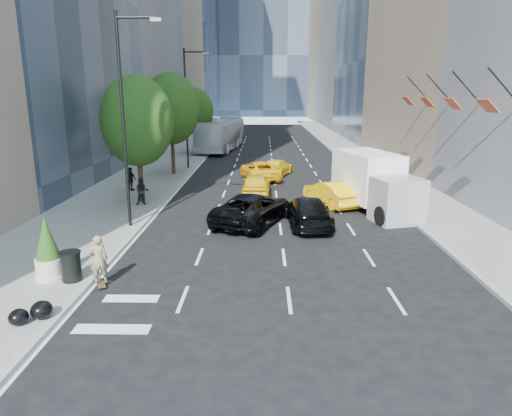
{
  "coord_description": "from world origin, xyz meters",
  "views": [
    {
      "loc": [
        0.14,
        -17.75,
        6.6
      ],
      "look_at": [
        -0.18,
        1.91,
        1.6
      ],
      "focal_mm": 32.0,
      "sensor_mm": 36.0,
      "label": 1
    }
  ],
  "objects_px": {
    "black_sedan_lincoln": "(252,208)",
    "city_bus": "(221,134)",
    "trash_can": "(71,267)",
    "box_truck": "(374,182)",
    "skateboarder": "(99,263)",
    "black_sedan_mercedes": "(308,211)",
    "planter_shrub": "(47,249)"
  },
  "relations": [
    {
      "from": "black_sedan_lincoln",
      "to": "planter_shrub",
      "type": "height_order",
      "value": "planter_shrub"
    },
    {
      "from": "box_truck",
      "to": "skateboarder",
      "type": "bearing_deg",
      "value": -152.99
    },
    {
      "from": "box_truck",
      "to": "trash_can",
      "type": "distance_m",
      "value": 16.87
    },
    {
      "from": "city_bus",
      "to": "planter_shrub",
      "type": "relative_size",
      "value": 5.85
    },
    {
      "from": "city_bus",
      "to": "trash_can",
      "type": "bearing_deg",
      "value": -85.28
    },
    {
      "from": "skateboarder",
      "to": "box_truck",
      "type": "height_order",
      "value": "box_truck"
    },
    {
      "from": "black_sedan_lincoln",
      "to": "box_truck",
      "type": "bearing_deg",
      "value": -136.49
    },
    {
      "from": "black_sedan_lincoln",
      "to": "black_sedan_mercedes",
      "type": "relative_size",
      "value": 1.12
    },
    {
      "from": "black_sedan_mercedes",
      "to": "city_bus",
      "type": "xyz_separation_m",
      "value": [
        -7.19,
        31.06,
        1.12
      ]
    },
    {
      "from": "box_truck",
      "to": "trash_can",
      "type": "bearing_deg",
      "value": -155.68
    },
    {
      "from": "city_bus",
      "to": "box_truck",
      "type": "bearing_deg",
      "value": -60.7
    },
    {
      "from": "skateboarder",
      "to": "city_bus",
      "type": "xyz_separation_m",
      "value": [
        0.75,
        38.73,
        0.98
      ]
    },
    {
      "from": "skateboarder",
      "to": "black_sedan_mercedes",
      "type": "distance_m",
      "value": 11.04
    },
    {
      "from": "skateboarder",
      "to": "black_sedan_lincoln",
      "type": "xyz_separation_m",
      "value": [
        5.12,
        8.0,
        -0.08
      ]
    },
    {
      "from": "black_sedan_mercedes",
      "to": "planter_shrub",
      "type": "bearing_deg",
      "value": 32.75
    },
    {
      "from": "trash_can",
      "to": "planter_shrub",
      "type": "bearing_deg",
      "value": 166.04
    },
    {
      "from": "city_bus",
      "to": "planter_shrub",
      "type": "distance_m",
      "value": 38.48
    },
    {
      "from": "city_bus",
      "to": "box_truck",
      "type": "height_order",
      "value": "city_bus"
    },
    {
      "from": "city_bus",
      "to": "black_sedan_mercedes",
      "type": "bearing_deg",
      "value": -69.57
    },
    {
      "from": "black_sedan_lincoln",
      "to": "city_bus",
      "type": "relative_size",
      "value": 0.43
    },
    {
      "from": "trash_can",
      "to": "box_truck",
      "type": "bearing_deg",
      "value": 39.29
    },
    {
      "from": "black_sedan_lincoln",
      "to": "city_bus",
      "type": "xyz_separation_m",
      "value": [
        -4.37,
        30.73,
        1.06
      ]
    },
    {
      "from": "planter_shrub",
      "to": "black_sedan_lincoln",
      "type": "bearing_deg",
      "value": 47.41
    },
    {
      "from": "skateboarder",
      "to": "trash_can",
      "type": "distance_m",
      "value": 1.07
    },
    {
      "from": "city_bus",
      "to": "trash_can",
      "type": "distance_m",
      "value": 38.66
    },
    {
      "from": "black_sedan_lincoln",
      "to": "planter_shrub",
      "type": "xyz_separation_m",
      "value": [
        -7.04,
        -7.66,
        0.44
      ]
    },
    {
      "from": "black_sedan_lincoln",
      "to": "trash_can",
      "type": "height_order",
      "value": "black_sedan_lincoln"
    },
    {
      "from": "skateboarder",
      "to": "black_sedan_lincoln",
      "type": "distance_m",
      "value": 9.5
    },
    {
      "from": "skateboarder",
      "to": "trash_can",
      "type": "height_order",
      "value": "skateboarder"
    },
    {
      "from": "box_truck",
      "to": "planter_shrub",
      "type": "relative_size",
      "value": 3.15
    },
    {
      "from": "skateboarder",
      "to": "planter_shrub",
      "type": "distance_m",
      "value": 1.98
    },
    {
      "from": "black_sedan_mercedes",
      "to": "trash_can",
      "type": "bearing_deg",
      "value": 36.14
    }
  ]
}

